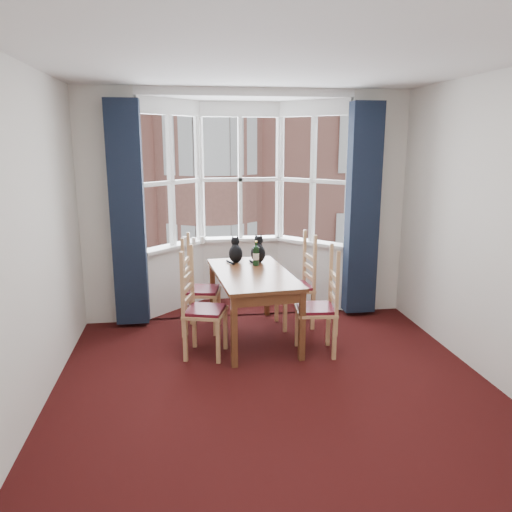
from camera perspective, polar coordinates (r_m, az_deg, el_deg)
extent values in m
plane|color=black|center=(4.47, 2.81, -16.29)|extent=(4.50, 4.50, 0.00)
plane|color=white|center=(3.95, 3.30, 21.89)|extent=(4.50, 4.50, 0.00)
plane|color=silver|center=(4.10, -25.57, 0.63)|extent=(0.00, 4.50, 4.50)
plane|color=silver|center=(4.79, 27.25, 2.07)|extent=(0.00, 4.50, 4.50)
plane|color=silver|center=(1.92, 16.42, -11.78)|extent=(4.00, 0.00, 4.00)
cube|color=silver|center=(6.19, -16.42, 5.16)|extent=(0.70, 0.12, 2.80)
cube|color=silver|center=(6.59, 13.44, 5.78)|extent=(0.70, 0.12, 2.80)
cube|color=#172034|center=(5.99, -14.45, 4.56)|extent=(0.38, 0.22, 2.60)
cube|color=#172034|center=(6.34, 12.06, 5.13)|extent=(0.38, 0.22, 2.60)
cube|color=brown|center=(5.53, -0.39, -2.08)|extent=(0.93, 1.56, 0.04)
cube|color=brown|center=(4.93, -2.52, -8.70)|extent=(0.07, 0.07, 0.73)
cube|color=brown|center=(6.23, -4.99, -4.07)|extent=(0.07, 0.07, 0.73)
cube|color=brown|center=(5.10, 5.27, -7.99)|extent=(0.07, 0.07, 0.73)
cube|color=brown|center=(6.36, 1.25, -3.65)|extent=(0.07, 0.07, 0.73)
cube|color=tan|center=(5.18, -5.81, -6.30)|extent=(0.50, 0.51, 0.06)
cube|color=#550E1A|center=(5.18, -5.82, -6.15)|extent=(0.45, 0.47, 0.03)
cube|color=tan|center=(5.87, -6.16, -3.98)|extent=(0.47, 0.49, 0.06)
cube|color=#550E1A|center=(5.87, -6.16, -3.84)|extent=(0.43, 0.44, 0.03)
cube|color=tan|center=(5.25, 6.84, -6.07)|extent=(0.44, 0.46, 0.06)
cube|color=#550E1A|center=(5.25, 6.85, -5.92)|extent=(0.40, 0.42, 0.03)
cube|color=tan|center=(6.00, 4.43, -3.58)|extent=(0.44, 0.46, 0.06)
cube|color=#550E1A|center=(5.99, 4.43, -3.44)|extent=(0.39, 0.41, 0.03)
ellipsoid|color=black|center=(5.96, -2.34, 0.24)|extent=(0.18, 0.22, 0.22)
sphere|color=black|center=(6.01, -2.39, 1.68)|extent=(0.11, 0.11, 0.10)
cone|color=black|center=(6.00, -2.66, 2.15)|extent=(0.04, 0.04, 0.05)
cone|color=black|center=(6.00, -2.12, 2.16)|extent=(0.04, 0.04, 0.05)
ellipsoid|color=black|center=(5.96, 0.24, 0.29)|extent=(0.22, 0.26, 0.23)
sphere|color=black|center=(6.00, 0.30, 1.80)|extent=(0.13, 0.13, 0.11)
cone|color=black|center=(6.00, 0.01, 2.31)|extent=(0.05, 0.05, 0.05)
cone|color=black|center=(5.99, 0.58, 2.30)|extent=(0.05, 0.05, 0.05)
cylinder|color=black|center=(5.81, 0.00, -0.08)|extent=(0.07, 0.07, 0.21)
sphere|color=black|center=(5.79, 0.00, 0.87)|extent=(0.07, 0.07, 0.07)
cylinder|color=black|center=(5.78, 0.00, 1.25)|extent=(0.03, 0.03, 0.09)
cylinder|color=gold|center=(5.77, 0.00, 1.64)|extent=(0.03, 0.03, 0.02)
cylinder|color=silver|center=(5.81, 0.00, -0.03)|extent=(0.07, 0.07, 0.08)
cylinder|color=white|center=(6.55, -8.10, 1.73)|extent=(0.06, 0.06, 0.10)
cylinder|color=white|center=(6.58, -7.14, 1.74)|extent=(0.06, 0.06, 0.09)
cylinder|color=white|center=(6.60, -6.19, 1.82)|extent=(0.05, 0.05, 0.09)
plane|color=#333335|center=(37.00, -6.82, 0.13)|extent=(80.00, 80.00, 0.00)
cube|color=#A26253|center=(18.13, -5.84, 9.19)|extent=(18.00, 6.00, 14.00)
cylinder|color=#A26253|center=(15.14, -5.34, 8.45)|extent=(3.20, 3.20, 14.00)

